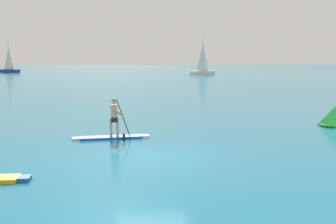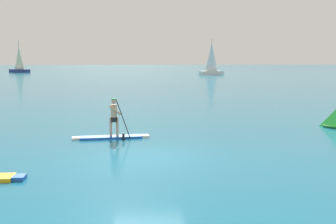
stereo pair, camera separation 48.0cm
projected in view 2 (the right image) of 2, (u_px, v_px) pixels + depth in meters
ground at (149, 158)px, 15.10m from camera, size 440.00×440.00×0.00m
paddleboarder_mid_center at (112, 130)px, 18.84m from camera, size 3.28×0.98×1.74m
sailboat_left_horizon at (19, 69)px, 106.16m from camera, size 5.58×4.48×7.55m
sailboat_right_horizon at (211, 70)px, 91.67m from camera, size 5.63×4.32×7.31m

